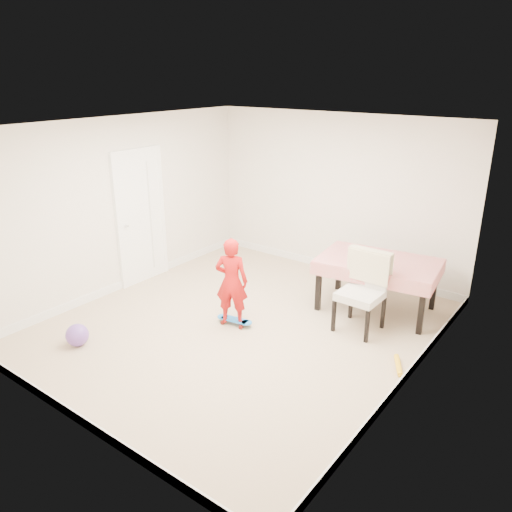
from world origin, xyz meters
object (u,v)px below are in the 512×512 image
Objects in this scene: dining_table at (377,285)px; skateboard at (235,322)px; balloon at (77,335)px; dining_chair at (360,293)px; child at (232,284)px.

dining_table is 2.06m from skateboard.
skateboard is 1.99m from balloon.
skateboard is (-1.38, -0.86, -0.49)m from dining_chair.
child reaches higher than dining_table.
balloon is at bearing -136.71° from skateboard.
dining_table is 4.03m from balloon.
dining_chair is at bearing 43.23° from balloon.
dining_chair is 3.58m from balloon.
dining_table is at bearing -155.88° from child.
child is (-1.34, -1.57, 0.21)m from dining_table.
balloon is at bearing -135.61° from dining_chair.
child is at bearing -145.82° from skateboard.
child is at bearing 52.61° from balloon.
dining_table is at bearing 51.02° from balloon.
dining_chair is 1.66m from child.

